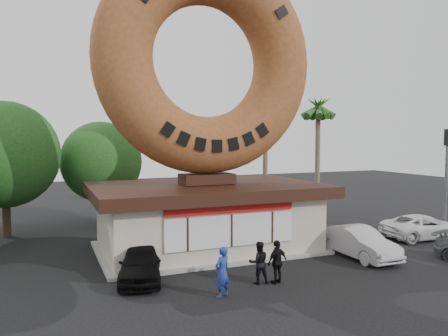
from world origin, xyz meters
TOP-DOWN VIEW (x-y plane):
  - ground at (0.00, 0.00)m, footprint 90.00×90.00m
  - donut_shop at (0.00, 5.98)m, footprint 11.20×7.20m
  - giant_donut at (0.00, 6.00)m, footprint 10.99×2.80m
  - tree_west at (-9.50, 13.00)m, footprint 6.00×6.00m
  - tree_mid at (-4.00, 15.00)m, footprint 5.20×5.20m
  - palm_near at (7.50, 14.00)m, footprint 2.60×2.60m
  - palm_far at (11.00, 12.50)m, footprint 2.60×2.60m
  - street_lamp at (-1.86, 16.00)m, footprint 2.11×0.20m
  - traffic_signal at (14.00, 3.99)m, footprint 0.30×0.38m
  - person_left at (-1.79, -0.41)m, footprint 0.77×0.66m
  - person_center at (0.05, 0.40)m, footprint 0.89×0.76m
  - person_right at (0.71, 0.14)m, footprint 1.06×0.68m
  - car_black at (-4.07, 2.51)m, footprint 2.50×4.21m
  - car_silver at (6.02, 1.86)m, footprint 1.55×4.32m
  - car_white at (11.91, 3.56)m, footprint 4.91×2.61m

SIDE VIEW (x-z plane):
  - ground at x=0.00m, z-range 0.00..0.00m
  - car_white at x=11.91m, z-range 0.00..1.31m
  - car_black at x=-4.07m, z-range 0.00..1.34m
  - car_silver at x=6.02m, z-range 0.00..1.42m
  - person_center at x=0.05m, z-range 0.00..1.63m
  - person_right at x=0.71m, z-range 0.00..1.67m
  - person_left at x=-1.79m, z-range 0.00..1.80m
  - donut_shop at x=0.00m, z-range -0.13..3.67m
  - traffic_signal at x=14.00m, z-range 0.83..6.90m
  - tree_mid at x=-4.00m, z-range 0.70..7.33m
  - street_lamp at x=-1.86m, z-range 0.48..8.48m
  - tree_west at x=-9.50m, z-range 0.82..8.47m
  - palm_far at x=11.00m, z-range 3.11..11.86m
  - palm_near at x=7.50m, z-range 3.54..13.29m
  - giant_donut at x=0.00m, z-range 3.80..14.79m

